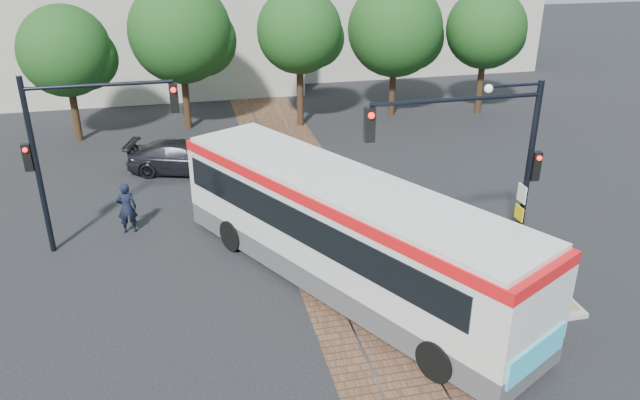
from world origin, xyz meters
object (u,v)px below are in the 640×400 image
(city_bus, at_px, (343,228))
(traffic_island, at_px, (508,265))
(officer, at_px, (127,208))
(signal_pole_main, at_px, (493,153))
(parked_car, at_px, (183,157))
(signal_pole_left, at_px, (70,141))

(city_bus, height_order, traffic_island, city_bus)
(city_bus, distance_m, officer, 8.39)
(traffic_island, bearing_deg, signal_pole_main, 174.64)
(officer, relative_size, parked_car, 0.39)
(traffic_island, distance_m, parked_car, 14.88)
(signal_pole_main, height_order, parked_car, signal_pole_main)
(traffic_island, height_order, signal_pole_main, signal_pole_main)
(officer, bearing_deg, signal_pole_left, 32.85)
(traffic_island, xyz_separation_m, signal_pole_left, (-13.19, 4.89, 3.54))
(signal_pole_main, xyz_separation_m, signal_pole_left, (-12.23, 4.80, -0.29))
(signal_pole_main, relative_size, officer, 3.17)
(signal_pole_main, height_order, officer, signal_pole_main)
(signal_pole_left, xyz_separation_m, officer, (1.34, 0.88, -2.92))
(traffic_island, relative_size, signal_pole_left, 0.87)
(officer, distance_m, parked_car, 5.88)
(parked_car, bearing_deg, traffic_island, -123.78)
(traffic_island, distance_m, signal_pole_left, 14.50)
(signal_pole_main, bearing_deg, traffic_island, -5.36)
(signal_pole_left, bearing_deg, officer, 33.28)
(officer, xyz_separation_m, parked_car, (2.11, 5.48, -0.24))
(signal_pole_left, bearing_deg, signal_pole_main, -21.45)
(signal_pole_left, height_order, parked_car, signal_pole_left)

